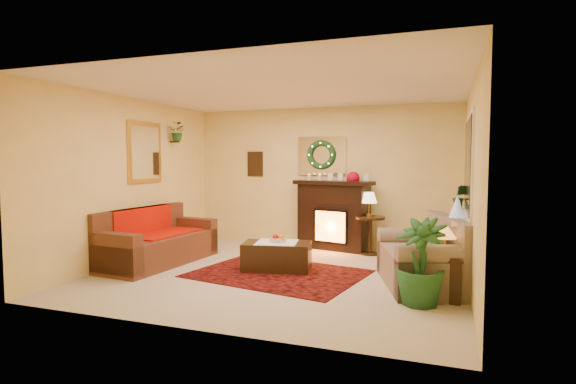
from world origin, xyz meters
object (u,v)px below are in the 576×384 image
(end_table_square, at_px, (444,276))
(fireplace, at_px, (333,219))
(coffee_table, at_px, (277,256))
(loveseat, at_px, (421,253))
(side_table_round, at_px, (370,236))
(sofa, at_px, (158,236))

(end_table_square, bearing_deg, fireplace, 128.18)
(fireplace, relative_size, coffee_table, 1.31)
(loveseat, distance_m, coffee_table, 2.06)
(fireplace, height_order, side_table_round, fireplace)
(sofa, bearing_deg, coffee_table, 10.84)
(loveseat, height_order, coffee_table, loveseat)
(coffee_table, bearing_deg, end_table_square, -25.64)
(loveseat, bearing_deg, coffee_table, 159.20)
(loveseat, xyz_separation_m, coffee_table, (-2.04, 0.13, -0.21))
(side_table_round, relative_size, end_table_square, 1.24)
(fireplace, bearing_deg, coffee_table, -88.55)
(fireplace, distance_m, end_table_square, 3.13)
(sofa, relative_size, end_table_square, 3.81)
(fireplace, bearing_deg, sofa, -125.00)
(loveseat, relative_size, end_table_square, 2.92)
(side_table_round, relative_size, coffee_table, 0.67)
(loveseat, xyz_separation_m, end_table_square, (0.28, -0.47, -0.15))
(fireplace, xyz_separation_m, loveseat, (1.64, -1.98, -0.13))
(side_table_round, height_order, coffee_table, side_table_round)
(fireplace, bearing_deg, end_table_square, -38.18)
(end_table_square, xyz_separation_m, coffee_table, (-2.33, 0.61, -0.06))
(coffee_table, bearing_deg, sofa, 174.94)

